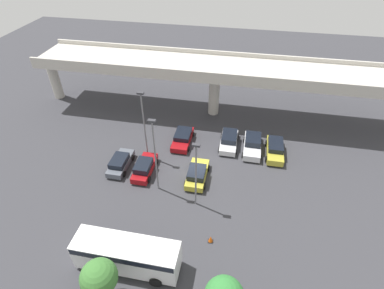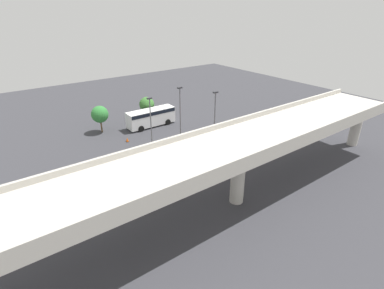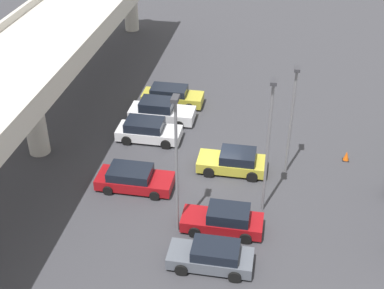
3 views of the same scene
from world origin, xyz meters
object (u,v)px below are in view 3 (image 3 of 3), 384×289
object	(u,v)px
parked_car_3	(234,162)
lamp_post_mid_lot	(268,139)
traffic_cone	(346,156)
lamp_post_by_overpass	(176,158)
parked_car_5	(161,111)
lamp_post_near_aisle	(292,113)
parked_car_0	(212,256)
parked_car_2	(134,178)
parked_car_4	(148,130)
parked_car_1	(224,220)
parked_car_6	(172,96)

from	to	relation	value
parked_car_3	lamp_post_mid_lot	distance (m)	6.03
traffic_cone	lamp_post_by_overpass	bearing A→B (deg)	131.90
parked_car_3	lamp_post_mid_lot	bearing A→B (deg)	119.98
parked_car_5	lamp_post_near_aisle	xyz separation A→B (m)	(-5.13, -9.53, 3.64)
parked_car_0	parked_car_2	world-z (taller)	parked_car_0
parked_car_4	traffic_cone	bearing A→B (deg)	-1.01
parked_car_1	parked_car_2	bearing A→B (deg)	-26.04
parked_car_2	lamp_post_mid_lot	bearing A→B (deg)	-5.81
parked_car_6	parked_car_4	bearing A→B (deg)	-96.19
parked_car_6	lamp_post_mid_lot	xyz separation A→B (m)	(-11.93, -7.99, 4.23)
parked_car_4	lamp_post_near_aisle	world-z (taller)	lamp_post_near_aisle
parked_car_3	parked_car_0	bearing A→B (deg)	88.92
parked_car_2	lamp_post_mid_lot	world-z (taller)	lamp_post_mid_lot
parked_car_2	parked_car_4	xyz separation A→B (m)	(5.65, 0.51, 0.07)
parked_car_5	lamp_post_by_overpass	bearing A→B (deg)	-72.72
parked_car_0	parked_car_4	distance (m)	13.10
parked_car_2	parked_car_3	distance (m)	6.60
parked_car_2	traffic_cone	xyz separation A→B (m)	(5.40, -13.30, -0.34)
parked_car_1	parked_car_2	distance (m)	6.72
parked_car_0	traffic_cone	size ratio (longest dim) A/B	6.31
parked_car_5	parked_car_4	bearing A→B (deg)	-96.03
lamp_post_near_aisle	parked_car_4	bearing A→B (deg)	76.79
parked_car_0	lamp_post_mid_lot	distance (m)	6.99
parked_car_5	parked_car_3	bearing A→B (deg)	-42.26
parked_car_1	parked_car_5	distance (m)	13.02
parked_car_1	parked_car_3	bearing A→B (deg)	-89.02
lamp_post_near_aisle	lamp_post_mid_lot	xyz separation A→B (m)	(-4.16, 1.25, 0.56)
parked_car_2	parked_car_4	distance (m)	5.67
parked_car_4	traffic_cone	size ratio (longest dim) A/B	6.51
traffic_cone	parked_car_3	bearing A→B (deg)	108.99
parked_car_1	lamp_post_mid_lot	world-z (taller)	lamp_post_mid_lot
parked_car_0	traffic_cone	xyz separation A→B (m)	(11.25, -7.52, -0.36)
parked_car_0	parked_car_1	world-z (taller)	parked_car_1
parked_car_2	lamp_post_mid_lot	size ratio (longest dim) A/B	0.56
parked_car_0	lamp_post_near_aisle	distance (m)	10.52
parked_car_1	parked_car_5	xyz separation A→B (m)	(11.42, 6.26, 0.06)
parked_car_3	parked_car_5	world-z (taller)	parked_car_5
parked_car_1	parked_car_0	bearing A→B (deg)	84.77
parked_car_2	parked_car_6	world-z (taller)	parked_car_6
parked_car_3	parked_car_6	bearing A→B (deg)	-54.54
parked_car_4	lamp_post_by_overpass	distance (m)	10.75
parked_car_2	parked_car_4	world-z (taller)	parked_car_4
lamp_post_mid_lot	parked_car_6	bearing A→B (deg)	33.83
parked_car_0	parked_car_4	size ratio (longest dim) A/B	0.97
parked_car_6	parked_car_0	bearing A→B (deg)	-71.42
parked_car_1	parked_car_6	bearing A→B (deg)	-67.01
lamp_post_mid_lot	traffic_cone	size ratio (longest dim) A/B	12.21
parked_car_2	traffic_cone	distance (m)	14.36
parked_car_2	parked_car_6	distance (m)	11.11
parked_car_0	lamp_post_near_aisle	bearing A→B (deg)	-111.10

